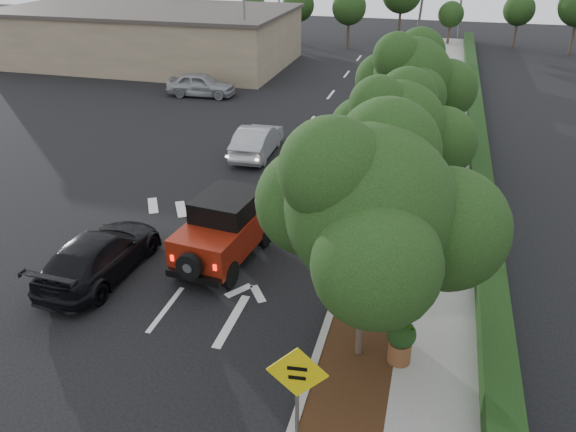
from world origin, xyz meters
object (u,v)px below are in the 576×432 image
at_px(black_suv_oncoming, 100,255).
at_px(speed_hump_sign, 297,385).
at_px(silver_suv_ahead, 329,187).
at_px(red_jeep, 227,227).

height_order(black_suv_oncoming, speed_hump_sign, speed_hump_sign).
bearing_deg(silver_suv_ahead, speed_hump_sign, -97.92).
relative_size(red_jeep, black_suv_oncoming, 0.90).
distance_m(black_suv_oncoming, speed_hump_sign, 9.02).
relative_size(silver_suv_ahead, speed_hump_sign, 2.28).
height_order(silver_suv_ahead, speed_hump_sign, speed_hump_sign).
distance_m(red_jeep, silver_suv_ahead, 5.20).
xyz_separation_m(red_jeep, black_suv_oncoming, (-3.41, -2.04, -0.40)).
xyz_separation_m(black_suv_oncoming, speed_hump_sign, (7.51, -4.87, 1.08)).
distance_m(red_jeep, black_suv_oncoming, 3.99).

